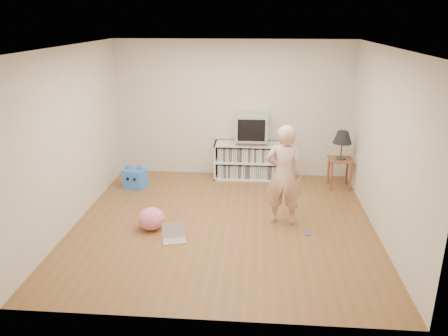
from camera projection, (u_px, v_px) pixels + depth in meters
ground at (224, 223)px, 6.66m from camera, size 4.50×4.50×0.00m
walls at (224, 141)px, 6.23m from camera, size 4.52×4.52×2.60m
ceiling at (224, 47)px, 5.80m from camera, size 4.50×4.50×0.01m
media_unit at (251, 160)px, 8.43m from camera, size 1.40×0.45×0.70m
dvd_deck at (251, 142)px, 8.29m from camera, size 0.45×0.35×0.07m
crt_tv at (252, 127)px, 8.19m from camera, size 0.60×0.53×0.50m
side_table at (340, 166)px, 7.92m from camera, size 0.42×0.42×0.55m
table_lamp at (343, 138)px, 7.75m from camera, size 0.34×0.34×0.52m
person at (284, 175)px, 6.44m from camera, size 0.60×0.43×1.53m
laptop at (174, 235)px, 6.16m from camera, size 0.37×0.33×0.22m
playing_cards at (308, 234)px, 6.31m from camera, size 0.09×0.11×0.02m
plush_blue at (135, 178)px, 8.00m from camera, size 0.42×0.37×0.43m
plush_pink at (151, 219)px, 6.43m from camera, size 0.49×0.49×0.33m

